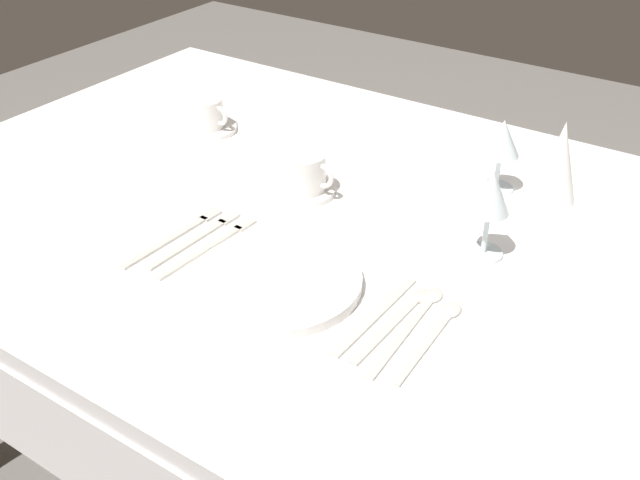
% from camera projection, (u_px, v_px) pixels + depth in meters
% --- Properties ---
extents(dining_table, '(1.80, 1.11, 0.74)m').
position_uv_depth(dining_table, '(362.00, 267.00, 1.35)').
color(dining_table, white).
rests_on(dining_table, ground).
extents(dinner_plate, '(0.26, 0.26, 0.02)m').
position_uv_depth(dinner_plate, '(276.00, 281.00, 1.16)').
color(dinner_plate, white).
rests_on(dinner_plate, dining_table).
extents(fork_outer, '(0.03, 0.22, 0.00)m').
position_uv_depth(fork_outer, '(212.00, 245.00, 1.26)').
color(fork_outer, beige).
rests_on(fork_outer, dining_table).
extents(fork_inner, '(0.02, 0.21, 0.00)m').
position_uv_depth(fork_inner, '(199.00, 237.00, 1.28)').
color(fork_inner, beige).
rests_on(fork_inner, dining_table).
extents(fork_salad, '(0.03, 0.22, 0.00)m').
position_uv_depth(fork_salad, '(177.00, 235.00, 1.28)').
color(fork_salad, beige).
rests_on(fork_salad, dining_table).
extents(dinner_knife, '(0.02, 0.22, 0.00)m').
position_uv_depth(dinner_knife, '(373.00, 317.00, 1.10)').
color(dinner_knife, beige).
rests_on(dinner_knife, dining_table).
extents(spoon_soup, '(0.03, 0.21, 0.01)m').
position_uv_depth(spoon_soup, '(401.00, 315.00, 1.10)').
color(spoon_soup, beige).
rests_on(spoon_soup, dining_table).
extents(spoon_dessert, '(0.03, 0.23, 0.01)m').
position_uv_depth(spoon_dessert, '(414.00, 320.00, 1.09)').
color(spoon_dessert, beige).
rests_on(spoon_dessert, dining_table).
extents(spoon_tea, '(0.03, 0.20, 0.01)m').
position_uv_depth(spoon_tea, '(435.00, 331.00, 1.07)').
color(spoon_tea, beige).
rests_on(spoon_tea, dining_table).
extents(saucer_right, '(0.12, 0.12, 0.01)m').
position_uv_depth(saucer_right, '(303.00, 191.00, 1.41)').
color(saucer_right, white).
rests_on(saucer_right, dining_table).
extents(coffee_cup_right, '(0.11, 0.09, 0.07)m').
position_uv_depth(coffee_cup_right, '(303.00, 172.00, 1.39)').
color(coffee_cup_right, white).
rests_on(coffee_cup_right, saucer_right).
extents(saucer_far, '(0.13, 0.13, 0.01)m').
position_uv_depth(saucer_far, '(206.00, 128.00, 1.64)').
color(saucer_far, white).
rests_on(saucer_far, dining_table).
extents(coffee_cup_far, '(0.10, 0.08, 0.06)m').
position_uv_depth(coffee_cup_far, '(205.00, 113.00, 1.62)').
color(coffee_cup_far, white).
rests_on(coffee_cup_far, saucer_far).
extents(wine_glass_centre, '(0.06, 0.06, 0.15)m').
position_uv_depth(wine_glass_centre, '(491.00, 197.00, 1.18)').
color(wine_glass_centre, silver).
rests_on(wine_glass_centre, dining_table).
extents(wine_glass_left, '(0.07, 0.07, 0.14)m').
position_uv_depth(wine_glass_left, '(502.00, 142.00, 1.37)').
color(wine_glass_left, silver).
rests_on(wine_glass_left, dining_table).
extents(napkin_folded, '(0.08, 0.08, 0.15)m').
position_uv_depth(napkin_folded, '(559.00, 162.00, 1.35)').
color(napkin_folded, white).
rests_on(napkin_folded, dining_table).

